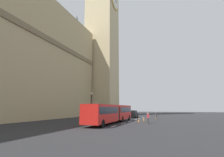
{
  "coord_description": "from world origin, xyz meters",
  "views": [
    {
      "loc": [
        -35.55,
        -7.48,
        2.38
      ],
      "look_at": [
        -6.71,
        3.09,
        7.99
      ],
      "focal_mm": 26.11,
      "sensor_mm": 36.0,
      "label": 1
    }
  ],
  "objects_px": {
    "clock_tower": "(102,18)",
    "street_lamp": "(91,104)",
    "traffic_cone_middle": "(144,119)",
    "traffic_cone_west": "(139,121)",
    "pedestrian_near_cones": "(148,118)",
    "articulated_bus": "(112,112)",
    "pedestrian_by_kerb": "(156,115)",
    "sedan_lead": "(133,114)"
  },
  "relations": [
    {
      "from": "traffic_cone_west",
      "to": "traffic_cone_middle",
      "type": "relative_size",
      "value": 1.0
    },
    {
      "from": "traffic_cone_middle",
      "to": "sedan_lead",
      "type": "bearing_deg",
      "value": 25.49
    },
    {
      "from": "articulated_bus",
      "to": "traffic_cone_west",
      "type": "height_order",
      "value": "articulated_bus"
    },
    {
      "from": "clock_tower",
      "to": "pedestrian_by_kerb",
      "type": "bearing_deg",
      "value": -130.29
    },
    {
      "from": "pedestrian_by_kerb",
      "to": "clock_tower",
      "type": "bearing_deg",
      "value": 49.71
    },
    {
      "from": "clock_tower",
      "to": "sedan_lead",
      "type": "bearing_deg",
      "value": -131.38
    },
    {
      "from": "sedan_lead",
      "to": "traffic_cone_west",
      "type": "height_order",
      "value": "sedan_lead"
    },
    {
      "from": "street_lamp",
      "to": "pedestrian_near_cones",
      "type": "height_order",
      "value": "street_lamp"
    },
    {
      "from": "clock_tower",
      "to": "pedestrian_near_cones",
      "type": "height_order",
      "value": "clock_tower"
    },
    {
      "from": "traffic_cone_middle",
      "to": "street_lamp",
      "type": "relative_size",
      "value": 0.11
    },
    {
      "from": "traffic_cone_west",
      "to": "pedestrian_by_kerb",
      "type": "relative_size",
      "value": 0.34
    },
    {
      "from": "articulated_bus",
      "to": "traffic_cone_middle",
      "type": "height_order",
      "value": "articulated_bus"
    },
    {
      "from": "sedan_lead",
      "to": "street_lamp",
      "type": "bearing_deg",
      "value": 161.28
    },
    {
      "from": "clock_tower",
      "to": "street_lamp",
      "type": "bearing_deg",
      "value": -160.08
    },
    {
      "from": "street_lamp",
      "to": "pedestrian_by_kerb",
      "type": "height_order",
      "value": "street_lamp"
    },
    {
      "from": "street_lamp",
      "to": "pedestrian_near_cones",
      "type": "xyz_separation_m",
      "value": [
        -0.43,
        -10.28,
        -2.14
      ]
    },
    {
      "from": "clock_tower",
      "to": "traffic_cone_middle",
      "type": "bearing_deg",
      "value": -138.98
    },
    {
      "from": "street_lamp",
      "to": "pedestrian_by_kerb",
      "type": "distance_m",
      "value": 14.17
    },
    {
      "from": "articulated_bus",
      "to": "pedestrian_by_kerb",
      "type": "bearing_deg",
      "value": -30.93
    },
    {
      "from": "sedan_lead",
      "to": "clock_tower",
      "type": "bearing_deg",
      "value": 48.62
    },
    {
      "from": "traffic_cone_middle",
      "to": "articulated_bus",
      "type": "bearing_deg",
      "value": 147.48
    },
    {
      "from": "traffic_cone_middle",
      "to": "pedestrian_near_cones",
      "type": "distance_m",
      "value": 6.02
    },
    {
      "from": "articulated_bus",
      "to": "sedan_lead",
      "type": "height_order",
      "value": "articulated_bus"
    },
    {
      "from": "sedan_lead",
      "to": "traffic_cone_west",
      "type": "bearing_deg",
      "value": -163.05
    },
    {
      "from": "clock_tower",
      "to": "sedan_lead",
      "type": "xyz_separation_m",
      "value": [
        -12.45,
        -14.13,
        -35.83
      ]
    },
    {
      "from": "articulated_bus",
      "to": "pedestrian_by_kerb",
      "type": "xyz_separation_m",
      "value": [
        10.26,
        -6.15,
        -0.83
      ]
    },
    {
      "from": "sedan_lead",
      "to": "traffic_cone_middle",
      "type": "xyz_separation_m",
      "value": [
        -8.39,
        -4.0,
        -0.63
      ]
    },
    {
      "from": "traffic_cone_west",
      "to": "street_lamp",
      "type": "relative_size",
      "value": 0.11
    },
    {
      "from": "clock_tower",
      "to": "street_lamp",
      "type": "height_order",
      "value": "clock_tower"
    },
    {
      "from": "traffic_cone_middle",
      "to": "street_lamp",
      "type": "xyz_separation_m",
      "value": [
        -5.32,
        8.65,
        2.77
      ]
    },
    {
      "from": "pedestrian_by_kerb",
      "to": "street_lamp",
      "type": "bearing_deg",
      "value": 130.47
    },
    {
      "from": "articulated_bus",
      "to": "traffic_cone_west",
      "type": "distance_m",
      "value": 4.88
    },
    {
      "from": "clock_tower",
      "to": "sedan_lead",
      "type": "relative_size",
      "value": 15.84
    },
    {
      "from": "traffic_cone_middle",
      "to": "street_lamp",
      "type": "distance_m",
      "value": 10.53
    },
    {
      "from": "street_lamp",
      "to": "pedestrian_by_kerb",
      "type": "relative_size",
      "value": 3.12
    },
    {
      "from": "street_lamp",
      "to": "traffic_cone_middle",
      "type": "bearing_deg",
      "value": -58.37
    },
    {
      "from": "pedestrian_near_cones",
      "to": "clock_tower",
      "type": "bearing_deg",
      "value": 36.63
    },
    {
      "from": "traffic_cone_west",
      "to": "street_lamp",
      "type": "bearing_deg",
      "value": 99.38
    },
    {
      "from": "articulated_bus",
      "to": "traffic_cone_west",
      "type": "relative_size",
      "value": 27.98
    },
    {
      "from": "pedestrian_near_cones",
      "to": "pedestrian_by_kerb",
      "type": "bearing_deg",
      "value": -2.23
    },
    {
      "from": "pedestrian_near_cones",
      "to": "pedestrian_by_kerb",
      "type": "relative_size",
      "value": 1.0
    },
    {
      "from": "traffic_cone_west",
      "to": "street_lamp",
      "type": "height_order",
      "value": "street_lamp"
    }
  ]
}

